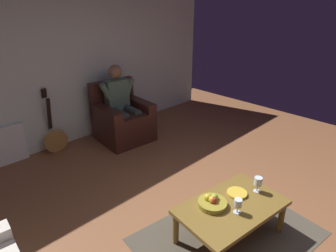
{
  "coord_description": "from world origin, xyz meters",
  "views": [
    {
      "loc": [
        2.01,
        1.1,
        2.19
      ],
      "look_at": [
        -0.27,
        -1.21,
        0.76
      ],
      "focal_mm": 30.8,
      "sensor_mm": 36.0,
      "label": 1
    }
  ],
  "objects_px": {
    "armchair": "(123,120)",
    "wine_glass_near": "(258,182)",
    "guitar": "(55,138)",
    "decorative_dish": "(237,193)",
    "wine_glass_far": "(238,204)",
    "coffee_table": "(231,210)",
    "fruit_bowl": "(212,202)",
    "person_seated": "(121,101)"
  },
  "relations": [
    {
      "from": "wine_glass_near",
      "to": "wine_glass_far",
      "type": "relative_size",
      "value": 1.13
    },
    {
      "from": "person_seated",
      "to": "wine_glass_near",
      "type": "relative_size",
      "value": 7.54
    },
    {
      "from": "armchair",
      "to": "person_seated",
      "type": "bearing_deg",
      "value": -90.0
    },
    {
      "from": "armchair",
      "to": "decorative_dish",
      "type": "bearing_deg",
      "value": 84.93
    },
    {
      "from": "coffee_table",
      "to": "decorative_dish",
      "type": "distance_m",
      "value": 0.2
    },
    {
      "from": "armchair",
      "to": "wine_glass_near",
      "type": "height_order",
      "value": "armchair"
    },
    {
      "from": "coffee_table",
      "to": "fruit_bowl",
      "type": "distance_m",
      "value": 0.21
    },
    {
      "from": "wine_glass_near",
      "to": "person_seated",
      "type": "bearing_deg",
      "value": -95.29
    },
    {
      "from": "guitar",
      "to": "decorative_dish",
      "type": "relative_size",
      "value": 4.93
    },
    {
      "from": "guitar",
      "to": "wine_glass_near",
      "type": "bearing_deg",
      "value": 104.66
    },
    {
      "from": "person_seated",
      "to": "fruit_bowl",
      "type": "height_order",
      "value": "person_seated"
    },
    {
      "from": "armchair",
      "to": "wine_glass_near",
      "type": "xyz_separation_m",
      "value": [
        0.24,
        2.63,
        0.17
      ]
    },
    {
      "from": "wine_glass_far",
      "to": "decorative_dish",
      "type": "xyz_separation_m",
      "value": [
        -0.23,
        -0.15,
        -0.09
      ]
    },
    {
      "from": "person_seated",
      "to": "wine_glass_near",
      "type": "distance_m",
      "value": 2.65
    },
    {
      "from": "coffee_table",
      "to": "decorative_dish",
      "type": "relative_size",
      "value": 5.5
    },
    {
      "from": "armchair",
      "to": "person_seated",
      "type": "distance_m",
      "value": 0.34
    },
    {
      "from": "armchair",
      "to": "coffee_table",
      "type": "relative_size",
      "value": 0.87
    },
    {
      "from": "wine_glass_far",
      "to": "fruit_bowl",
      "type": "xyz_separation_m",
      "value": [
        0.08,
        -0.22,
        -0.06
      ]
    },
    {
      "from": "armchair",
      "to": "guitar",
      "type": "bearing_deg",
      "value": -14.78
    },
    {
      "from": "armchair",
      "to": "decorative_dish",
      "type": "relative_size",
      "value": 4.76
    },
    {
      "from": "coffee_table",
      "to": "fruit_bowl",
      "type": "bearing_deg",
      "value": -44.18
    },
    {
      "from": "coffee_table",
      "to": "wine_glass_far",
      "type": "distance_m",
      "value": 0.18
    },
    {
      "from": "wine_glass_far",
      "to": "decorative_dish",
      "type": "height_order",
      "value": "wine_glass_far"
    },
    {
      "from": "person_seated",
      "to": "wine_glass_near",
      "type": "xyz_separation_m",
      "value": [
        0.24,
        2.63,
        -0.17
      ]
    },
    {
      "from": "guitar",
      "to": "wine_glass_near",
      "type": "height_order",
      "value": "guitar"
    },
    {
      "from": "wine_glass_near",
      "to": "wine_glass_far",
      "type": "distance_m",
      "value": 0.42
    },
    {
      "from": "guitar",
      "to": "fruit_bowl",
      "type": "height_order",
      "value": "guitar"
    },
    {
      "from": "armchair",
      "to": "wine_glass_near",
      "type": "distance_m",
      "value": 2.64
    },
    {
      "from": "coffee_table",
      "to": "wine_glass_near",
      "type": "distance_m",
      "value": 0.41
    },
    {
      "from": "armchair",
      "to": "wine_glass_far",
      "type": "height_order",
      "value": "armchair"
    },
    {
      "from": "coffee_table",
      "to": "fruit_bowl",
      "type": "height_order",
      "value": "fruit_bowl"
    },
    {
      "from": "wine_glass_far",
      "to": "coffee_table",
      "type": "bearing_deg",
      "value": -120.04
    },
    {
      "from": "armchair",
      "to": "wine_glass_near",
      "type": "relative_size",
      "value": 5.83
    },
    {
      "from": "person_seated",
      "to": "decorative_dish",
      "type": "height_order",
      "value": "person_seated"
    },
    {
      "from": "coffee_table",
      "to": "wine_glass_far",
      "type": "relative_size",
      "value": 7.63
    },
    {
      "from": "wine_glass_far",
      "to": "guitar",
      "type": "bearing_deg",
      "value": -83.17
    },
    {
      "from": "wine_glass_near",
      "to": "wine_glass_far",
      "type": "height_order",
      "value": "wine_glass_near"
    },
    {
      "from": "wine_glass_near",
      "to": "wine_glass_far",
      "type": "xyz_separation_m",
      "value": [
        0.42,
        0.04,
        -0.01
      ]
    },
    {
      "from": "decorative_dish",
      "to": "wine_glass_far",
      "type": "bearing_deg",
      "value": 32.96
    },
    {
      "from": "guitar",
      "to": "fruit_bowl",
      "type": "xyz_separation_m",
      "value": [
        -0.28,
        2.8,
        0.21
      ]
    },
    {
      "from": "wine_glass_near",
      "to": "fruit_bowl",
      "type": "distance_m",
      "value": 0.54
    },
    {
      "from": "wine_glass_near",
      "to": "wine_glass_far",
      "type": "bearing_deg",
      "value": 4.95
    }
  ]
}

